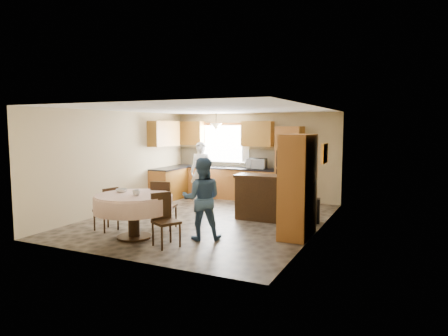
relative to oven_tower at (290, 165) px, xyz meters
name	(u,v)px	position (x,y,z in m)	size (l,w,h in m)	color
floor	(207,220)	(-1.15, -2.69, -1.06)	(5.00, 6.00, 0.01)	brown
ceiling	(207,109)	(-1.15, -2.69, 1.44)	(5.00, 6.00, 0.01)	white
wall_back	(254,156)	(-1.15, 0.31, 0.19)	(5.00, 0.02, 2.50)	tan
wall_front	(118,182)	(-1.15, -5.69, 0.19)	(5.00, 0.02, 2.50)	tan
wall_left	(119,161)	(-3.65, -2.69, 0.19)	(0.02, 6.00, 2.50)	tan
wall_right	(318,170)	(1.35, -2.69, 0.19)	(0.02, 6.00, 2.50)	tan
window	(223,144)	(-2.15, 0.29, 0.54)	(1.40, 0.03, 1.10)	white
curtain_left	(201,142)	(-2.90, 0.24, 0.59)	(0.22, 0.02, 1.15)	white
curtain_right	(246,142)	(-1.40, 0.24, 0.59)	(0.22, 0.02, 1.15)	white
base_cab_back	(224,183)	(-2.00, 0.01, -0.62)	(3.30, 0.60, 0.88)	#B56630
counter_back	(224,168)	(-2.00, 0.01, -0.16)	(3.30, 0.64, 0.04)	black
base_cab_left	(169,184)	(-3.35, -0.89, -0.62)	(0.60, 1.20, 0.88)	#B56630
counter_left	(168,169)	(-3.35, -0.89, -0.16)	(0.64, 1.20, 0.04)	black
backsplash	(228,158)	(-2.00, 0.30, 0.12)	(3.30, 0.02, 0.55)	#C5B48B
wall_cab_left	(191,133)	(-3.20, 0.15, 0.85)	(0.85, 0.33, 0.72)	#AB712A
wall_cab_right	(257,134)	(-1.00, 0.15, 0.85)	(0.90, 0.33, 0.72)	#AB712A
wall_cab_side	(164,134)	(-3.48, -0.89, 0.85)	(0.33, 1.20, 0.72)	#AB712A
oven_tower	(290,165)	(0.00, 0.00, 0.00)	(0.66, 0.62, 2.12)	#B56630
oven_upper	(286,159)	(0.00, -0.31, 0.19)	(0.56, 0.01, 0.45)	black
oven_lower	(286,178)	(0.00, -0.31, -0.31)	(0.56, 0.01, 0.45)	black
pendant	(216,126)	(-2.15, -0.19, 1.06)	(0.36, 0.36, 0.18)	beige
sideboard	(265,199)	(0.06, -2.14, -0.58)	(1.35, 0.56, 0.96)	#36210E
space_heater	(311,210)	(1.05, -1.93, -0.79)	(0.39, 0.28, 0.54)	black
cupboard	(298,186)	(1.07, -3.17, -0.07)	(0.52, 1.03, 1.97)	#B56630
dining_table	(133,204)	(-1.72, -4.60, -0.40)	(1.47, 1.47, 0.84)	#36210E
chair_left	(108,207)	(-2.51, -4.41, -0.57)	(0.46, 0.46, 0.89)	#36210E
chair_back	(163,203)	(-1.56, -3.86, -0.50)	(0.53, 0.53, 1.01)	#36210E
chair_right	(164,217)	(-0.92, -4.76, -0.54)	(0.56, 0.56, 0.95)	#36210E
framed_picture	(324,153)	(1.32, -1.94, 0.48)	(0.06, 0.51, 0.43)	gold
microwave	(257,164)	(-0.95, -0.04, 0.01)	(0.53, 0.36, 0.29)	silver
person_sink	(201,172)	(-2.36, -0.75, -0.22)	(0.62, 0.41, 1.69)	silver
person_dining	(202,199)	(-0.51, -4.11, -0.29)	(0.75, 0.59, 1.55)	#37567A
bowl_sideboard	(252,176)	(-0.26, -2.14, -0.07)	(0.24, 0.24, 0.06)	#B2B2B2
bottle_sideboard	(281,173)	(0.42, -2.14, 0.04)	(0.10, 0.10, 0.27)	silver
cup_table	(136,193)	(-1.58, -4.69, -0.16)	(0.14, 0.14, 0.11)	#B2B2B2
bowl_table	(121,191)	(-2.08, -4.50, -0.19)	(0.22, 0.22, 0.07)	#B2B2B2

